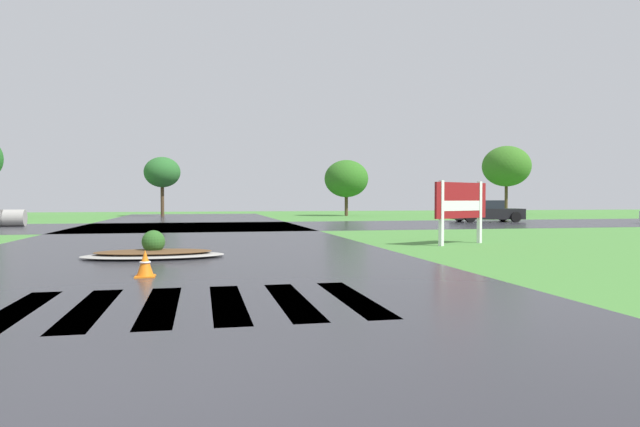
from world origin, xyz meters
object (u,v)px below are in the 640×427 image
(estate_billboard, at_px, (461,203))
(car_silver_hatch, at_px, (486,212))
(traffic_cone, at_px, (145,264))
(median_island, at_px, (154,252))

(estate_billboard, xyz_separation_m, car_silver_hatch, (9.43, 15.67, -0.67))
(traffic_cone, bearing_deg, car_silver_hatch, 48.98)
(estate_billboard, height_order, median_island, estate_billboard)
(car_silver_hatch, bearing_deg, estate_billboard, -116.11)
(estate_billboard, height_order, traffic_cone, estate_billboard)
(median_island, distance_m, car_silver_hatch, 25.82)
(estate_billboard, relative_size, traffic_cone, 4.42)
(traffic_cone, bearing_deg, estate_billboard, 31.77)
(median_island, xyz_separation_m, traffic_cone, (0.13, -3.47, 0.10))
(estate_billboard, relative_size, car_silver_hatch, 0.51)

